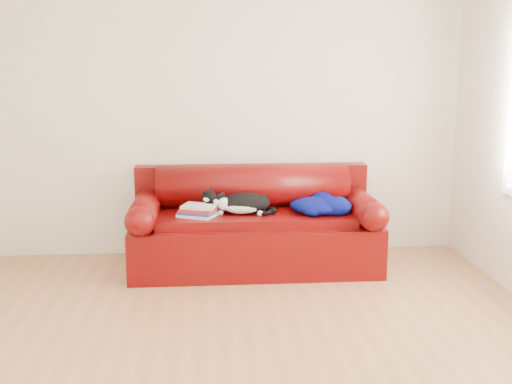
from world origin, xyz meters
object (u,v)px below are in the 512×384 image
blanket (319,205)px  cat (243,204)px  sofa_base (255,241)px  book_stack (198,211)px

blanket → cat: bearing=178.0°
sofa_base → book_stack: 0.59m
sofa_base → cat: size_ratio=3.36×
sofa_base → cat: bearing=-145.7°
sofa_base → blanket: 0.65m
blanket → book_stack: bearing=-177.4°
sofa_base → blanket: (0.55, -0.09, 0.33)m
cat → book_stack: bearing=-172.0°
book_stack → blanket: bearing=2.6°
sofa_base → blanket: size_ratio=3.92×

